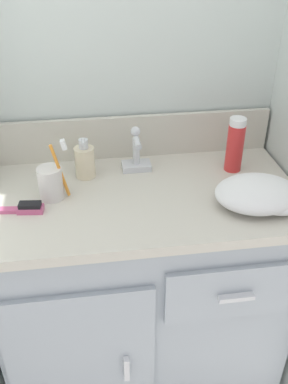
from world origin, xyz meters
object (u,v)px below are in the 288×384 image
object	(u,v)px
toothbrush_cup	(51,182)
hairbrush	(20,209)
soap_dispenser	(85,161)
hand_towel	(262,195)
shaving_cream_can	(235,145)

from	to	relation	value
toothbrush_cup	hairbrush	world-z (taller)	toothbrush_cup
soap_dispenser	toothbrush_cup	bearing A→B (deg)	-132.06
toothbrush_cup	hairbrush	size ratio (longest dim) A/B	1.01
hand_towel	shaving_cream_can	bearing A→B (deg)	93.43
hand_towel	soap_dispenser	bearing A→B (deg)	153.90
soap_dispenser	shaving_cream_can	world-z (taller)	shaving_cream_can
soap_dispenser	hairbrush	world-z (taller)	soap_dispenser
shaving_cream_can	hairbrush	size ratio (longest dim) A/B	0.97
toothbrush_cup	hand_towel	xyz separation A→B (m)	(0.57, -0.12, -0.01)
shaving_cream_can	hand_towel	xyz separation A→B (m)	(0.01, -0.21, -0.05)
hairbrush	hand_towel	size ratio (longest dim) A/B	0.74
hand_towel	hairbrush	bearing A→B (deg)	174.43
shaving_cream_can	hairbrush	distance (m)	0.66
shaving_cream_can	soap_dispenser	bearing A→B (deg)	176.98
hairbrush	hand_towel	distance (m)	0.65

